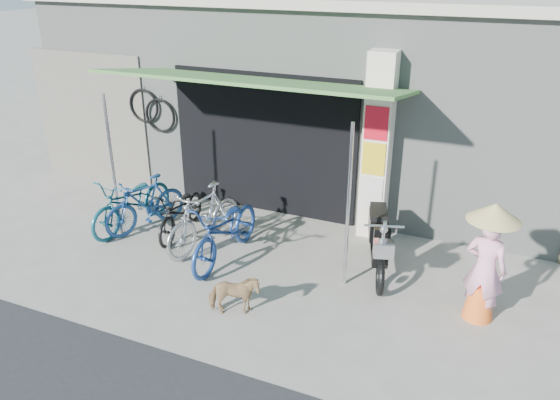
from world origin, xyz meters
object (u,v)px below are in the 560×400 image
at_px(nun, 486,263).
at_px(bike_teal, 132,202).
at_px(moped, 378,239).
at_px(bike_navy, 226,230).
at_px(street_dog, 234,295).
at_px(bike_black, 182,211).
at_px(bike_blue, 145,204).
at_px(bike_silver, 204,218).

bearing_deg(nun, bike_teal, 8.98).
relative_size(bike_teal, moped, 1.00).
height_order(bike_navy, nun, nun).
relative_size(street_dog, nun, 0.42).
bearing_deg(bike_black, bike_navy, -29.81).
distance_m(bike_black, nun, 4.79).
bearing_deg(nun, moped, -12.27).
height_order(bike_teal, bike_blue, bike_teal).
bearing_deg(bike_navy, nun, 0.28).
xyz_separation_m(bike_teal, bike_blue, (0.23, 0.05, -0.01)).
bearing_deg(bike_blue, nun, 17.42).
relative_size(bike_teal, street_dog, 2.67).
xyz_separation_m(bike_teal, nun, (5.63, -0.36, 0.33)).
bearing_deg(bike_navy, bike_blue, 168.85).
distance_m(bike_blue, nun, 5.43).
relative_size(bike_blue, street_dog, 2.28).
distance_m(bike_black, bike_navy, 1.19).
distance_m(bike_black, street_dog, 2.51).
bearing_deg(bike_black, bike_silver, -30.11).
bearing_deg(nun, bike_black, 6.67).
bearing_deg(bike_navy, bike_teal, 171.48).
distance_m(bike_blue, bike_black, 0.66).
distance_m(bike_blue, bike_silver, 1.25).
bearing_deg(bike_navy, moped, 17.79).
distance_m(bike_teal, nun, 5.65).
xyz_separation_m(bike_black, moped, (3.26, 0.20, 0.07)).
xyz_separation_m(bike_teal, bike_navy, (1.98, -0.33, 0.02)).
relative_size(street_dog, moped, 0.38).
height_order(bike_teal, bike_black, bike_teal).
bearing_deg(moped, bike_navy, 179.91).
distance_m(bike_teal, bike_navy, 2.00).
bearing_deg(bike_navy, bike_silver, 158.37).
relative_size(bike_teal, bike_blue, 1.17).
bearing_deg(bike_black, bike_teal, -178.17).
height_order(bike_navy, moped, moped).
xyz_separation_m(bike_black, bike_silver, (0.59, -0.25, 0.11)).
xyz_separation_m(bike_silver, bike_navy, (0.51, -0.21, -0.02)).
bearing_deg(bike_teal, street_dog, -21.90).
bearing_deg(bike_silver, bike_navy, -12.32).
xyz_separation_m(bike_blue, bike_silver, (1.24, -0.16, 0.05)).
height_order(street_dog, moped, moped).
height_order(bike_navy, street_dog, bike_navy).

